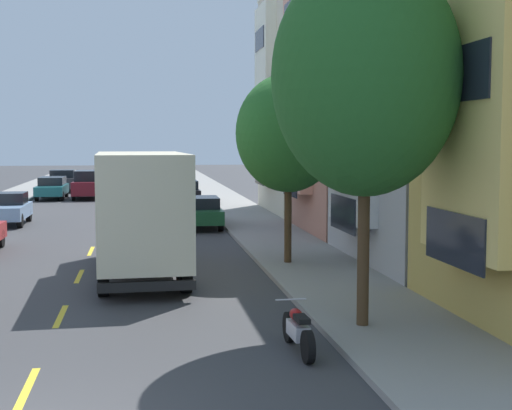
{
  "coord_description": "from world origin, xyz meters",
  "views": [
    {
      "loc": [
        1.89,
        -9.98,
        3.99
      ],
      "look_at": [
        6.58,
        20.56,
        1.28
      ],
      "focal_mm": 51.79,
      "sensor_mm": 36.0,
      "label": 1
    }
  ],
  "objects": [
    {
      "name": "sidewalk_right",
      "position": [
        7.1,
        28.0,
        0.07
      ],
      "size": [
        3.2,
        120.0,
        0.14
      ],
      "primitive_type": "cube",
      "color": "gray",
      "rests_on": "ground_plane"
    },
    {
      "name": "parked_wagon_black",
      "position": [
        4.41,
        36.59,
        0.8
      ],
      "size": [
        1.9,
        4.73,
        1.5
      ],
      "color": "black",
      "rests_on": "ground_plane"
    },
    {
      "name": "parked_suv_champagne",
      "position": [
        4.36,
        51.82,
        0.99
      ],
      "size": [
        2.06,
        4.84,
        1.93
      ],
      "color": "tan",
      "rests_on": "ground_plane"
    },
    {
      "name": "townhouse_third_terracotta",
      "position": [
        15.14,
        20.99,
        6.0
      ],
      "size": [
        13.69,
        8.23,
        12.41
      ],
      "color": "#B27560",
      "rests_on": "ground_plane"
    },
    {
      "name": "ground_plane",
      "position": [
        0.0,
        30.0,
        0.0
      ],
      "size": [
        160.0,
        160.0,
        0.0
      ],
      "primitive_type": "plane",
      "color": "#38383A"
    },
    {
      "name": "townhouse_fourth_cream",
      "position": [
        14.08,
        29.43,
        6.01
      ],
      "size": [
        11.57,
        8.23,
        12.43
      ],
      "color": "beige",
      "rests_on": "ground_plane"
    },
    {
      "name": "parked_pickup_charcoal",
      "position": [
        -4.23,
        48.99,
        0.83
      ],
      "size": [
        2.15,
        5.35,
        1.73
      ],
      "color": "#333338",
      "rests_on": "ground_plane"
    },
    {
      "name": "delivery_box_truck",
      "position": [
        1.81,
        11.65,
        2.03
      ],
      "size": [
        2.7,
        8.14,
        3.64
      ],
      "color": "beige",
      "rests_on": "ground_plane"
    },
    {
      "name": "parked_sedan_forest",
      "position": [
        4.47,
        23.53,
        0.75
      ],
      "size": [
        1.85,
        4.52,
        1.43
      ],
      "color": "#194C28",
      "rests_on": "ground_plane"
    },
    {
      "name": "parked_wagon_teal",
      "position": [
        -4.23,
        41.63,
        0.8
      ],
      "size": [
        1.83,
        4.7,
        1.5
      ],
      "color": "#195B60",
      "rests_on": "ground_plane"
    },
    {
      "name": "moving_burgundy_sedan",
      "position": [
        -1.8,
        41.58,
        0.99
      ],
      "size": [
        1.95,
        4.8,
        1.93
      ],
      "color": "maroon",
      "rests_on": "ground_plane"
    },
    {
      "name": "parked_hatchback_sky",
      "position": [
        -4.45,
        26.19,
        0.76
      ],
      "size": [
        1.76,
        4.01,
        1.5
      ],
      "color": "#7A9EC6",
      "rests_on": "ground_plane"
    },
    {
      "name": "street_tree_nearest",
      "position": [
        6.4,
        4.68,
        5.29
      ],
      "size": [
        3.86,
        3.86,
        7.63
      ],
      "color": "#47331E",
      "rests_on": "sidewalk_right"
    },
    {
      "name": "lane_centerline_dashes",
      "position": [
        0.0,
        24.5,
        0.0
      ],
      "size": [
        0.14,
        47.2,
        0.01
      ],
      "color": "yellow",
      "rests_on": "ground_plane"
    },
    {
      "name": "street_tree_second",
      "position": [
        6.4,
        12.73,
        4.21
      ],
      "size": [
        3.3,
        3.3,
        5.93
      ],
      "color": "#47331E",
      "rests_on": "sidewalk_right"
    },
    {
      "name": "parked_motorcycle",
      "position": [
        4.75,
        3.39,
        0.41
      ],
      "size": [
        0.62,
        2.05,
        0.9
      ],
      "color": "black",
      "rests_on": "ground_plane"
    }
  ]
}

